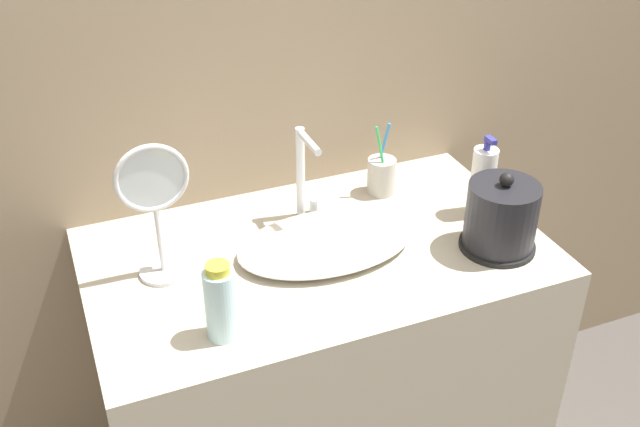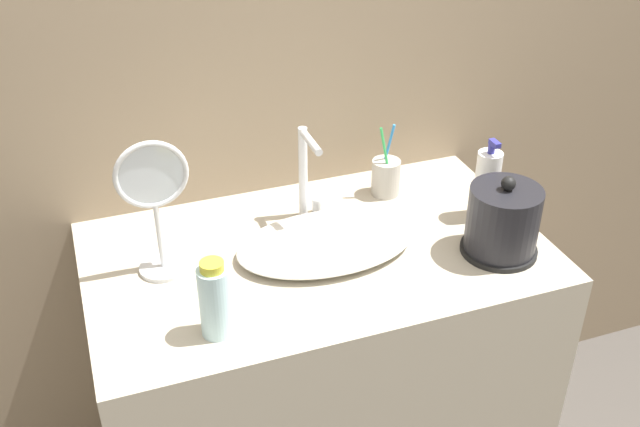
# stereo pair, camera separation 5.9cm
# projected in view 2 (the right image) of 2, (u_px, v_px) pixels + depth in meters

# --- Properties ---
(wall_back) EXTENTS (6.00, 0.04, 2.60)m
(wall_back) POSITION_uv_depth(u_px,v_px,m) (270.00, 32.00, 1.77)
(wall_back) COLOR gray
(wall_back) RESTS_ON ground_plane
(vanity_counter) EXTENTS (1.06, 0.62, 0.89)m
(vanity_counter) POSITION_uv_depth(u_px,v_px,m) (318.00, 389.00, 1.96)
(vanity_counter) COLOR #B7AD99
(vanity_counter) RESTS_ON ground_plane
(sink_basin) EXTENTS (0.42, 0.26, 0.04)m
(sink_basin) POSITION_uv_depth(u_px,v_px,m) (326.00, 242.00, 1.72)
(sink_basin) COLOR silver
(sink_basin) RESTS_ON vanity_counter
(faucet) EXTENTS (0.06, 0.13, 0.24)m
(faucet) POSITION_uv_depth(u_px,v_px,m) (307.00, 171.00, 1.78)
(faucet) COLOR silver
(faucet) RESTS_ON vanity_counter
(electric_kettle) EXTENTS (0.18, 0.18, 0.20)m
(electric_kettle) POSITION_uv_depth(u_px,v_px,m) (502.00, 223.00, 1.68)
(electric_kettle) COLOR black
(electric_kettle) RESTS_ON vanity_counter
(toothbrush_cup) EXTENTS (0.07, 0.07, 0.19)m
(toothbrush_cup) POSITION_uv_depth(u_px,v_px,m) (386.00, 177.00, 1.92)
(toothbrush_cup) COLOR #B7B2A8
(toothbrush_cup) RESTS_ON vanity_counter
(lotion_bottle) EXTENTS (0.06, 0.06, 0.21)m
(lotion_bottle) POSITION_uv_depth(u_px,v_px,m) (487.00, 184.00, 1.81)
(lotion_bottle) COLOR white
(lotion_bottle) RESTS_ON vanity_counter
(shampoo_bottle) EXTENTS (0.06, 0.06, 0.17)m
(shampoo_bottle) POSITION_uv_depth(u_px,v_px,m) (215.00, 300.00, 1.44)
(shampoo_bottle) COLOR silver
(shampoo_bottle) RESTS_ON vanity_counter
(vanity_mirror) EXTENTS (0.16, 0.11, 0.32)m
(vanity_mirror) POSITION_uv_depth(u_px,v_px,m) (155.00, 201.00, 1.57)
(vanity_mirror) COLOR silver
(vanity_mirror) RESTS_ON vanity_counter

